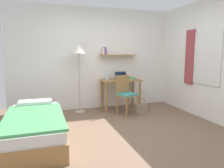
% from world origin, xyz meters
% --- Properties ---
extents(ground_plane, '(5.28, 5.28, 0.00)m').
position_xyz_m(ground_plane, '(0.00, 0.00, 0.00)').
color(ground_plane, brown).
extents(wall_back, '(4.40, 0.27, 2.60)m').
position_xyz_m(wall_back, '(0.01, 2.02, 1.30)').
color(wall_back, white).
rests_on(wall_back, ground_plane).
extents(wall_right, '(0.10, 4.40, 2.60)m').
position_xyz_m(wall_right, '(2.02, 0.03, 1.30)').
color(wall_right, white).
rests_on(wall_right, ground_plane).
extents(bed, '(0.89, 1.86, 0.54)m').
position_xyz_m(bed, '(-1.53, 0.19, 0.24)').
color(bed, '#9E703D').
rests_on(bed, ground_plane).
extents(desk, '(1.00, 0.53, 0.77)m').
position_xyz_m(desk, '(0.54, 1.70, 0.61)').
color(desk, '#9E703D').
rests_on(desk, ground_plane).
extents(desk_chair, '(0.53, 0.52, 0.92)m').
position_xyz_m(desk_chair, '(0.49, 1.21, 0.51)').
color(desk_chair, '#9E703D').
rests_on(desk_chair, ground_plane).
extents(standing_lamp, '(0.37, 0.37, 1.66)m').
position_xyz_m(standing_lamp, '(-0.52, 1.70, 1.45)').
color(standing_lamp, '#B2A893').
rests_on(standing_lamp, ground_plane).
extents(laptop, '(0.32, 0.22, 0.20)m').
position_xyz_m(laptop, '(0.57, 1.72, 0.82)').
color(laptop, black).
rests_on(laptop, desk).
extents(water_bottle, '(0.06, 0.06, 0.23)m').
position_xyz_m(water_bottle, '(0.20, 1.76, 0.88)').
color(water_bottle, silver).
rests_on(water_bottle, desk).
extents(book_stack, '(0.17, 0.24, 0.05)m').
position_xyz_m(book_stack, '(0.86, 1.70, 0.79)').
color(book_stack, silver).
rests_on(book_stack, desk).
extents(handbag, '(0.27, 0.12, 0.40)m').
position_xyz_m(handbag, '(0.83, 1.04, 0.14)').
color(handbag, gray).
rests_on(handbag, ground_plane).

